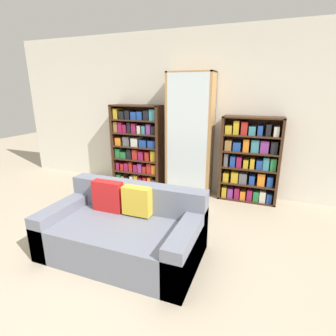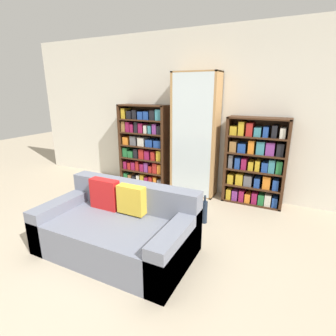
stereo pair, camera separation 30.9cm
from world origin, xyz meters
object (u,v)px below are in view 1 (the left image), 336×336
(bookshelf_left, at_px, (138,147))
(wine_bottle, at_px, (205,210))
(bookshelf_right, at_px, (250,161))
(couch, at_px, (124,231))
(display_cabinet, at_px, (190,135))

(bookshelf_left, bearing_deg, wine_bottle, -32.78)
(bookshelf_left, xyz_separation_m, bookshelf_right, (2.00, 0.00, -0.08))
(couch, height_order, display_cabinet, display_cabinet)
(display_cabinet, relative_size, bookshelf_right, 1.49)
(couch, relative_size, wine_bottle, 4.21)
(display_cabinet, xyz_separation_m, wine_bottle, (0.52, -0.97, -0.85))
(bookshelf_left, distance_m, display_cabinet, 1.05)
(bookshelf_left, relative_size, wine_bottle, 3.75)
(bookshelf_left, xyz_separation_m, wine_bottle, (1.53, -0.99, -0.57))
(couch, relative_size, bookshelf_right, 1.23)
(display_cabinet, bearing_deg, wine_bottle, -61.61)
(couch, height_order, wine_bottle, couch)
(bookshelf_left, distance_m, bookshelf_right, 2.00)
(couch, distance_m, bookshelf_right, 2.35)
(bookshelf_right, xyz_separation_m, wine_bottle, (-0.47, -0.99, -0.49))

